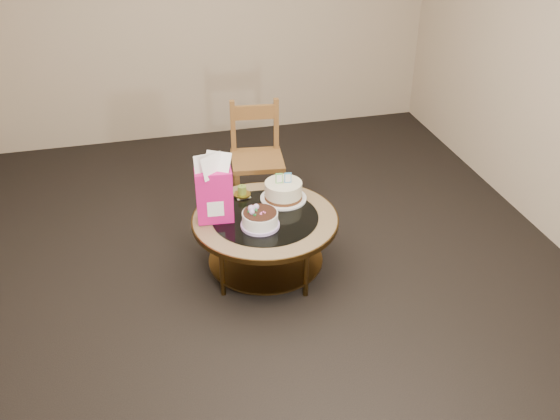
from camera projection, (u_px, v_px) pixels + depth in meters
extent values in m
plane|color=black|center=(266.00, 270.00, 4.55)|extent=(5.00, 5.00, 0.00)
cube|color=tan|center=(205.00, 7.00, 5.94)|extent=(4.50, 0.02, 2.60)
cube|color=tan|center=(455.00, 415.00, 1.80)|extent=(4.50, 0.02, 2.60)
cylinder|color=#513817|center=(305.00, 225.00, 4.67)|extent=(0.04, 0.04, 0.42)
cylinder|color=#513817|center=(229.00, 224.00, 4.68)|extent=(0.04, 0.04, 0.42)
cylinder|color=#513817|center=(222.00, 270.00, 4.20)|extent=(0.04, 0.04, 0.42)
cylinder|color=#513817|center=(306.00, 270.00, 4.19)|extent=(0.04, 0.04, 0.42)
cylinder|color=#513817|center=(266.00, 259.00, 4.49)|extent=(0.82, 0.82, 0.02)
cylinder|color=#513817|center=(265.00, 220.00, 4.32)|extent=(1.02, 1.02, 0.04)
cylinder|color=#8D714E|center=(265.00, 218.00, 4.31)|extent=(1.00, 1.00, 0.01)
cylinder|color=black|center=(265.00, 217.00, 4.31)|extent=(0.74, 0.74, 0.01)
cylinder|color=#B899D9|center=(260.00, 225.00, 4.20)|extent=(0.26, 0.26, 0.02)
cylinder|color=silver|center=(260.00, 220.00, 4.17)|extent=(0.24, 0.24, 0.11)
cylinder|color=black|center=(260.00, 212.00, 4.15)|extent=(0.23, 0.23, 0.01)
sphere|color=#B899D9|center=(251.00, 209.00, 4.15)|extent=(0.05, 0.05, 0.05)
sphere|color=#B899D9|center=(256.00, 207.00, 4.18)|extent=(0.04, 0.04, 0.04)
sphere|color=#B899D9|center=(252.00, 212.00, 4.12)|extent=(0.04, 0.04, 0.04)
cone|color=#1E7033|center=(257.00, 211.00, 4.15)|extent=(0.03, 0.03, 0.02)
cone|color=#1E7033|center=(248.00, 212.00, 4.14)|extent=(0.03, 0.04, 0.02)
cone|color=#1E7033|center=(258.00, 207.00, 4.20)|extent=(0.03, 0.03, 0.02)
cone|color=#1E7033|center=(255.00, 215.00, 4.11)|extent=(0.03, 0.04, 0.02)
cylinder|color=white|center=(283.00, 198.00, 4.51)|extent=(0.34, 0.34, 0.01)
cylinder|color=#492815|center=(283.00, 196.00, 4.50)|extent=(0.27, 0.27, 0.02)
cylinder|color=beige|center=(283.00, 189.00, 4.47)|extent=(0.27, 0.27, 0.10)
cube|color=#54B34C|center=(279.00, 178.00, 4.42)|extent=(0.05, 0.02, 0.08)
cube|color=white|center=(279.00, 178.00, 4.42)|extent=(0.04, 0.02, 0.06)
cube|color=#3B89C8|center=(288.00, 178.00, 4.42)|extent=(0.05, 0.02, 0.08)
cube|color=white|center=(288.00, 178.00, 4.42)|extent=(0.04, 0.02, 0.06)
cube|color=#CF1363|center=(214.00, 196.00, 4.18)|extent=(0.25, 0.15, 0.38)
cube|color=white|center=(215.00, 204.00, 4.21)|extent=(0.12, 0.15, 0.11)
cube|color=#DECE5B|center=(242.00, 196.00, 4.54)|extent=(0.12, 0.12, 0.01)
cylinder|color=gold|center=(242.00, 194.00, 4.54)|extent=(0.12, 0.12, 0.01)
cylinder|color=olive|center=(242.00, 190.00, 4.52)|extent=(0.06, 0.06, 0.06)
cylinder|color=black|center=(242.00, 186.00, 4.50)|extent=(0.00, 0.00, 0.01)
cube|color=brown|center=(257.00, 160.00, 5.07)|extent=(0.46, 0.46, 0.04)
cube|color=brown|center=(238.00, 196.00, 5.01)|extent=(0.04, 0.04, 0.44)
cube|color=brown|center=(282.00, 194.00, 5.05)|extent=(0.04, 0.04, 0.44)
cube|color=brown|center=(235.00, 175.00, 5.32)|extent=(0.04, 0.04, 0.44)
cube|color=brown|center=(276.00, 173.00, 5.35)|extent=(0.04, 0.04, 0.44)
cube|color=brown|center=(233.00, 127.00, 5.08)|extent=(0.04, 0.04, 0.45)
cube|color=brown|center=(276.00, 125.00, 5.12)|extent=(0.04, 0.04, 0.45)
cube|color=brown|center=(254.00, 112.00, 5.04)|extent=(0.36, 0.07, 0.12)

